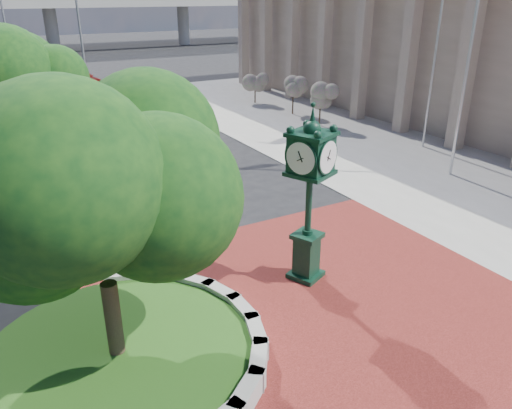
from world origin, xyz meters
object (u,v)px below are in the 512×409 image
object	(u,v)px
street_lamp_far	(7,21)
post_clock	(309,189)
flagpole_b	(472,41)
street_lamp_near	(84,31)
parked_car	(81,78)
flagpole_a	(436,48)

from	to	relation	value
street_lamp_far	post_clock	bearing A→B (deg)	-84.16
flagpole_b	street_lamp_near	distance (m)	25.09
flagpole_b	street_lamp_far	world-z (taller)	flagpole_b
flagpole_b	street_lamp_near	bearing A→B (deg)	116.49
post_clock	parked_car	world-z (taller)	post_clock
flagpole_b	post_clock	bearing A→B (deg)	-159.47
flagpole_a	street_lamp_far	bearing A→B (deg)	120.12
parked_car	flagpole_b	distance (m)	34.37
post_clock	street_lamp_far	distance (m)	38.05
parked_car	street_lamp_far	bearing A→B (deg)	145.40
flagpole_a	flagpole_b	world-z (taller)	flagpole_b
parked_car	street_lamp_near	xyz separation A→B (m)	(-1.28, -10.05, 4.63)
parked_car	flagpole_a	world-z (taller)	flagpole_a
street_lamp_near	street_lamp_far	distance (m)	11.77
flagpole_b	street_lamp_far	bearing A→B (deg)	113.95
parked_car	flagpole_b	xyz separation A→B (m)	(9.91, -32.50, 5.19)
post_clock	flagpole_b	bearing A→B (deg)	20.53
street_lamp_near	street_lamp_far	world-z (taller)	street_lamp_far
parked_car	street_lamp_near	size ratio (longest dim) A/B	0.49
street_lamp_far	flagpole_a	bearing A→B (deg)	-59.88
parked_car	street_lamp_far	distance (m)	7.07
post_clock	parked_car	xyz separation A→B (m)	(1.15, 36.65, -2.07)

